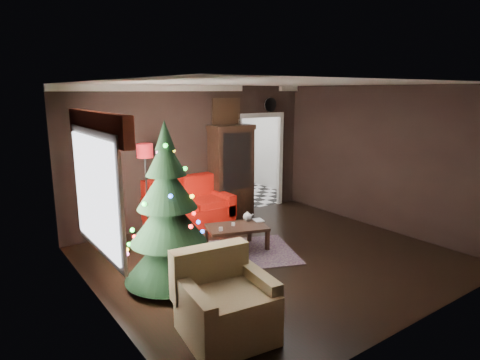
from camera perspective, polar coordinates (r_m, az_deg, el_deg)
floor at (r=6.97m, az=4.39°, el=-10.58°), size 5.50×5.50×0.00m
ceiling at (r=6.43m, az=4.80°, el=13.12°), size 5.50×5.50×0.00m
wall_back at (r=8.59m, az=-6.24°, el=3.47°), size 5.50×0.00×5.50m
wall_front at (r=4.97m, az=23.53°, el=-3.92°), size 5.50×0.00×5.50m
wall_left at (r=5.26m, az=-19.02°, el=-2.71°), size 0.00×5.50×5.50m
wall_right at (r=8.56m, az=18.82°, el=2.86°), size 0.00×5.50×5.50m
doorway at (r=9.58m, az=2.70°, el=2.31°), size 1.10×0.10×2.10m
left_window at (r=5.45m, az=-19.26°, el=-1.69°), size 0.05×1.60×1.40m
valance at (r=5.34m, az=-19.06°, el=7.00°), size 0.12×2.10×0.35m
kitchen_floor at (r=10.99m, az=-2.21°, el=-1.99°), size 3.00×3.00×0.00m
kitchen_window at (r=11.93m, az=-6.15°, el=7.36°), size 0.70×0.06×0.70m
rug at (r=7.10m, az=-0.43°, el=-10.05°), size 2.31×2.02×0.01m
loveseat at (r=8.20m, az=-6.98°, el=-3.40°), size 1.70×0.90×1.00m
curio_cabinet at (r=8.86m, az=-1.22°, el=0.86°), size 0.90×0.45×1.90m
floor_lamp at (r=7.80m, az=-12.69°, el=-1.92°), size 0.41×0.41×1.86m
christmas_tree at (r=5.74m, az=-9.90°, el=-4.63°), size 1.65×1.65×2.38m
armchair at (r=4.73m, az=-1.88°, el=-15.97°), size 1.09×1.09×0.99m
coffee_table at (r=7.10m, az=-0.43°, el=-8.05°), size 1.13×0.88×0.45m
teapot at (r=7.26m, az=1.01°, el=-5.06°), size 0.20×0.20×0.16m
cup_a at (r=6.80m, az=-2.65°, el=-6.74°), size 0.07×0.07×0.06m
cup_b at (r=7.04m, az=-0.94°, el=-6.08°), size 0.07×0.07×0.05m
book at (r=7.25m, az=1.96°, el=-4.87°), size 0.16×0.06×0.22m
wall_clock at (r=9.56m, az=4.16°, el=10.29°), size 0.32×0.32×0.06m
painting at (r=8.85m, az=-1.94°, el=9.33°), size 0.62×0.05×0.52m
kitchen_counter at (r=11.89m, az=-5.41°, el=1.27°), size 1.80×0.60×0.90m
kitchen_table at (r=10.50m, az=-2.69°, el=-0.57°), size 0.70×0.70×0.75m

